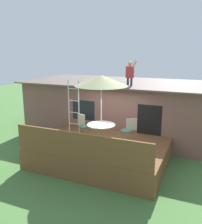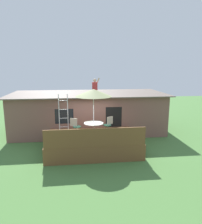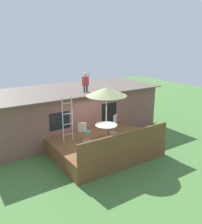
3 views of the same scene
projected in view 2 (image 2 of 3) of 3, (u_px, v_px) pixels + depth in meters
The scene contains 10 objects.
ground_plane at pixel (93, 150), 11.85m from camera, with size 40.00×40.00×0.00m, color #477538.
house at pixel (88, 112), 15.07m from camera, with size 10.50×4.50×2.68m.
deck at pixel (93, 143), 11.77m from camera, with size 4.82×3.52×0.80m, color brown.
deck_railing at pixel (95, 138), 9.93m from camera, with size 4.72×0.08×0.90m, color brown.
patio_table at pixel (94, 126), 11.46m from camera, with size 1.04×1.04×0.74m.
patio_umbrella at pixel (93, 93), 11.10m from camera, with size 1.90×1.90×2.54m.
step_ladder at pixel (63, 114), 11.96m from camera, with size 0.52×0.04×2.20m.
person_figure at pixel (95, 86), 13.46m from camera, with size 0.47×0.20×1.11m.
patio_chair_left at pixel (76, 127), 11.76m from camera, with size 0.60×0.44×0.92m.
patio_chair_right at pixel (108, 125), 12.11m from camera, with size 0.57×0.45×0.92m.
Camera 2 is at (-0.87, -11.14, 4.48)m, focal length 34.63 mm.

